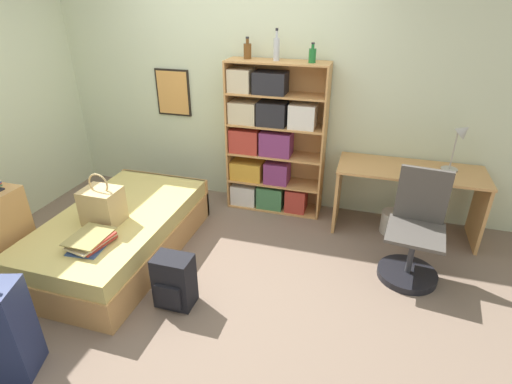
{
  "coord_description": "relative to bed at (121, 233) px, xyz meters",
  "views": [
    {
      "loc": [
        1.4,
        -2.64,
        2.25
      ],
      "look_at": [
        0.56,
        0.18,
        0.75
      ],
      "focal_mm": 28.0,
      "sensor_mm": 36.0,
      "label": 1
    }
  ],
  "objects": [
    {
      "name": "ground_plane",
      "position": [
        0.71,
        -0.02,
        -0.21
      ],
      "size": [
        14.0,
        14.0,
        0.0
      ],
      "primitive_type": "plane",
      "color": "#756051"
    },
    {
      "name": "wall_back",
      "position": [
        0.71,
        1.49,
        1.09
      ],
      "size": [
        10.0,
        0.09,
        2.6
      ],
      "color": "beige",
      "rests_on": "ground_plane"
    },
    {
      "name": "bed",
      "position": [
        0.0,
        0.0,
        0.0
      ],
      "size": [
        1.03,
        1.82,
        0.43
      ],
      "color": "tan",
      "rests_on": "ground_plane"
    },
    {
      "name": "handbag",
      "position": [
        -0.01,
        -0.16,
        0.38
      ],
      "size": [
        0.31,
        0.25,
        0.46
      ],
      "color": "tan",
      "rests_on": "bed"
    },
    {
      "name": "book_stack_on_bed",
      "position": [
        0.11,
        -0.5,
        0.26
      ],
      "size": [
        0.31,
        0.38,
        0.09
      ],
      "color": "#334C84",
      "rests_on": "bed"
    },
    {
      "name": "bookcase",
      "position": [
        1.08,
        1.28,
        0.55
      ],
      "size": [
        1.04,
        0.32,
        1.63
      ],
      "color": "tan",
      "rests_on": "ground_plane"
    },
    {
      "name": "bottle_green",
      "position": [
        0.84,
        1.31,
        1.49
      ],
      "size": [
        0.08,
        0.08,
        0.21
      ],
      "color": "brown",
      "rests_on": "bookcase"
    },
    {
      "name": "bottle_brown",
      "position": [
        1.15,
        1.28,
        1.53
      ],
      "size": [
        0.06,
        0.06,
        0.3
      ],
      "color": "#B7BCC1",
      "rests_on": "bookcase"
    },
    {
      "name": "bottle_clear",
      "position": [
        1.5,
        1.26,
        1.48
      ],
      "size": [
        0.07,
        0.07,
        0.18
      ],
      "color": "#1E6B2D",
      "rests_on": "bookcase"
    },
    {
      "name": "desk",
      "position": [
        2.55,
        1.16,
        0.29
      ],
      "size": [
        1.38,
        0.56,
        0.7
      ],
      "color": "tan",
      "rests_on": "ground_plane"
    },
    {
      "name": "desk_lamp",
      "position": [
        2.93,
        1.23,
        0.81
      ],
      "size": [
        0.2,
        0.15,
        0.48
      ],
      "color": "#ADA89E",
      "rests_on": "desk"
    },
    {
      "name": "desk_chair",
      "position": [
        2.59,
        0.44,
        0.09
      ],
      "size": [
        0.51,
        0.51,
        0.95
      ],
      "color": "black",
      "rests_on": "ground_plane"
    },
    {
      "name": "backpack",
      "position": [
        0.8,
        -0.49,
        0.0
      ],
      "size": [
        0.3,
        0.24,
        0.44
      ],
      "color": "black",
      "rests_on": "ground_plane"
    },
    {
      "name": "waste_bin",
      "position": [
        2.46,
        1.1,
        -0.1
      ],
      "size": [
        0.24,
        0.24,
        0.23
      ],
      "color": "#B7B2A8",
      "rests_on": "ground_plane"
    }
  ]
}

